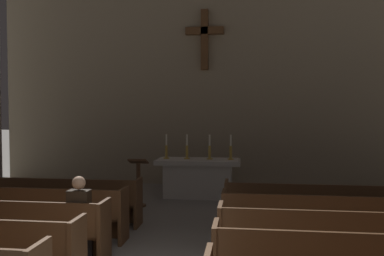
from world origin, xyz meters
name	(u,v)px	position (x,y,z in m)	size (l,w,h in m)	color
pew_left_row_4	(20,212)	(-2.77, 2.92, 0.48)	(3.87, 0.50, 0.95)	brown
pew_left_row_5	(46,200)	(-2.77, 3.91, 0.48)	(3.87, 0.50, 0.95)	brown
pew_right_row_3	(358,242)	(2.77, 1.94, 0.48)	(3.87, 0.50, 0.95)	brown
pew_right_row_4	(341,223)	(2.77, 2.92, 0.48)	(3.87, 0.50, 0.95)	brown
pew_right_row_5	(329,208)	(2.77, 3.91, 0.48)	(3.87, 0.50, 0.95)	brown
altar	(198,177)	(0.00, 6.78, 0.53)	(2.20, 0.90, 1.01)	#BCB7AD
candlestick_outer_left	(166,151)	(-0.85, 6.78, 1.22)	(0.16, 0.16, 0.65)	#B79338
candlestick_inner_left	(187,151)	(-0.30, 6.78, 1.22)	(0.16, 0.16, 0.65)	#B79338
candlestick_inner_right	(210,151)	(0.30, 6.78, 1.22)	(0.16, 0.16, 0.65)	#B79338
candlestick_outer_right	(231,152)	(0.85, 6.78, 1.22)	(0.16, 0.16, 0.65)	#B79338
apse_with_cross	(205,54)	(0.00, 8.70, 4.00)	(12.79, 0.46, 7.99)	gray
lectern	(138,183)	(-1.30, 5.58, 0.55)	(0.44, 0.36, 1.15)	brown
lone_worshipper	(81,217)	(-1.23, 1.97, 0.69)	(0.32, 0.43, 1.32)	#26262B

